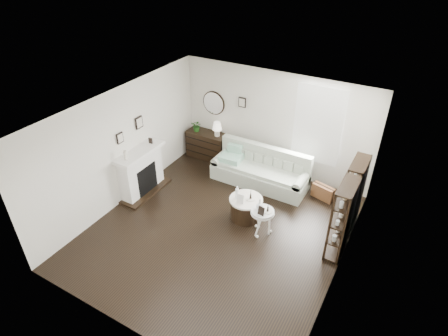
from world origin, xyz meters
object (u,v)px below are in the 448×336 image
Objects in this scene: sofa at (261,172)px; pedestal_table at (262,213)px; dresser at (207,145)px; drum_table at (246,208)px.

sofa is 4.04× the size of pedestal_table.
dresser reaches higher than drum_table.
sofa is 3.28× the size of drum_table.
pedestal_table is (0.82, -1.70, 0.23)m from sofa.
sofa reaches higher than dresser.
dresser is 1.91× the size of pedestal_table.
sofa reaches higher than pedestal_table.
dresser is 3.38m from pedestal_table.
sofa is at bearing -12.22° from dresser.
dresser is 1.55× the size of drum_table.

